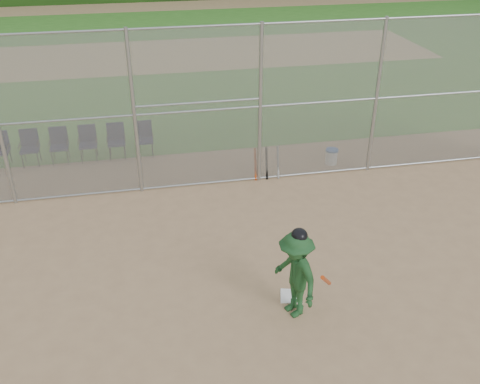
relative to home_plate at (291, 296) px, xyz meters
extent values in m
plane|color=tan|center=(-0.54, -0.36, -0.01)|extent=(100.00, 100.00, 0.00)
plane|color=#327021|center=(-0.54, 17.64, 0.00)|extent=(100.00, 100.00, 0.00)
plane|color=tan|center=(-0.54, 17.64, 0.00)|extent=(24.00, 24.00, 0.00)
cube|color=gray|center=(-0.54, 4.64, 1.99)|extent=(16.00, 0.02, 4.00)
cylinder|color=#9EA3A8|center=(-0.54, 4.64, 3.94)|extent=(16.00, 0.05, 0.05)
cube|color=white|center=(0.00, 0.00, 0.00)|extent=(0.49, 0.49, 0.02)
imported|color=#1F4D24|center=(-0.09, -0.40, 0.82)|extent=(0.91, 1.20, 1.65)
ellipsoid|color=black|center=(-0.09, -0.40, 1.61)|extent=(0.27, 0.30, 0.23)
cylinder|color=#D64314|center=(0.31, -0.80, 0.94)|extent=(0.43, 0.59, 0.62)
cylinder|color=white|center=(2.63, 5.18, 0.18)|extent=(0.32, 0.32, 0.38)
cylinder|color=#244F9F|center=(2.63, 5.18, 0.40)|extent=(0.34, 0.34, 0.05)
cylinder|color=#D84C14|center=(0.38, 4.70, 0.41)|extent=(0.06, 0.20, 0.85)
cylinder|color=black|center=(0.68, 4.70, 0.41)|extent=(0.06, 0.23, 0.84)
cylinder|color=#B2B2B7|center=(0.98, 4.70, 0.41)|extent=(0.06, 0.26, 0.84)
camera|label=1|loc=(-2.43, -7.32, 6.43)|focal=40.00mm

